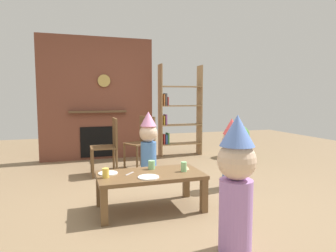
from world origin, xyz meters
The scene contains 17 objects.
ground_plane centered at (0.00, 0.00, 0.00)m, with size 12.00×12.00×0.00m, color #846B4C.
brick_fireplace_feature centered at (-0.62, 2.60, 1.19)m, with size 2.20×0.28×2.40m.
bookshelf centered at (1.00, 2.40, 0.88)m, with size 0.90×0.28×1.90m.
coffee_table centered at (-0.30, -0.36, 0.34)m, with size 1.14×0.61×0.40m.
paper_cup_near_left centered at (-0.78, -0.39, 0.45)m, with size 0.07×0.07×0.10m, color #F2CC4C.
paper_cup_near_right centered at (0.08, -0.40, 0.46)m, with size 0.06×0.06×0.11m, color #8CD18C.
paper_cup_center centered at (-0.24, -0.18, 0.45)m, with size 0.08×0.08×0.10m, color #8CD18C.
paper_plate_front centered at (-0.36, -0.53, 0.41)m, with size 0.22×0.22×0.01m, color white.
paper_plate_rear centered at (-0.74, -0.24, 0.41)m, with size 0.21×0.21×0.01m, color white.
birthday_cake_slice centered at (0.13, -0.30, 0.44)m, with size 0.10×0.10×0.07m, color #EAC68C.
table_fork centered at (-0.52, -0.32, 0.41)m, with size 0.15×0.02×0.01m, color silver.
child_with_cone_hat centered at (0.12, -1.43, 0.58)m, with size 0.30×0.30×1.10m.
child_in_pink centered at (0.93, 0.04, 0.50)m, with size 0.26×0.26×0.95m.
child_by_the_chairs centered at (0.01, 0.97, 0.54)m, with size 0.28×0.28×1.01m.
dining_chair_left centered at (-0.55, 1.28, 0.51)m, with size 0.40×0.40×0.90m.
dining_chair_middle centered at (0.06, 1.53, 0.51)m, with size 0.53×0.53×0.90m.
potted_plant_tall centered at (2.14, 1.87, 0.40)m, with size 0.48×0.48×0.67m.
Camera 1 is at (-1.08, -3.41, 1.23)m, focal length 31.48 mm.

